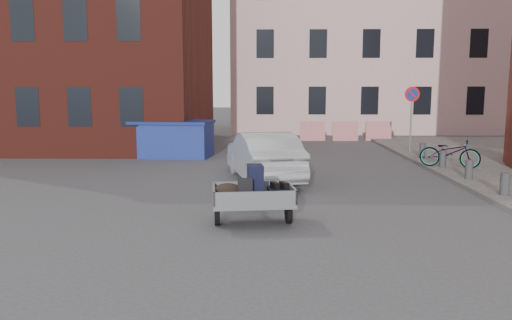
{
  "coord_description": "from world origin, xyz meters",
  "views": [
    {
      "loc": [
        0.24,
        -10.91,
        2.71
      ],
      "look_at": [
        -0.06,
        0.25,
        1.1
      ],
      "focal_mm": 35.0,
      "sensor_mm": 36.0,
      "label": 1
    }
  ],
  "objects_px": {
    "trailer": "(253,195)",
    "dumpster": "(169,139)",
    "silver_car": "(263,156)",
    "bicycle": "(450,152)"
  },
  "relations": [
    {
      "from": "dumpster",
      "to": "silver_car",
      "type": "bearing_deg",
      "value": -45.68
    },
    {
      "from": "dumpster",
      "to": "trailer",
      "type": "bearing_deg",
      "value": -62.99
    },
    {
      "from": "trailer",
      "to": "bicycle",
      "type": "height_order",
      "value": "trailer"
    },
    {
      "from": "trailer",
      "to": "dumpster",
      "type": "xyz_separation_m",
      "value": [
        -3.67,
        9.88,
        0.12
      ]
    },
    {
      "from": "dumpster",
      "to": "bicycle",
      "type": "bearing_deg",
      "value": -11.04
    },
    {
      "from": "dumpster",
      "to": "bicycle",
      "type": "xyz_separation_m",
      "value": [
        9.96,
        -3.18,
        -0.11
      ]
    },
    {
      "from": "dumpster",
      "to": "bicycle",
      "type": "height_order",
      "value": "dumpster"
    },
    {
      "from": "silver_car",
      "to": "bicycle",
      "type": "distance_m",
      "value": 6.39
    },
    {
      "from": "trailer",
      "to": "dumpster",
      "type": "relative_size",
      "value": 0.52
    },
    {
      "from": "trailer",
      "to": "dumpster",
      "type": "distance_m",
      "value": 10.54
    }
  ]
}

